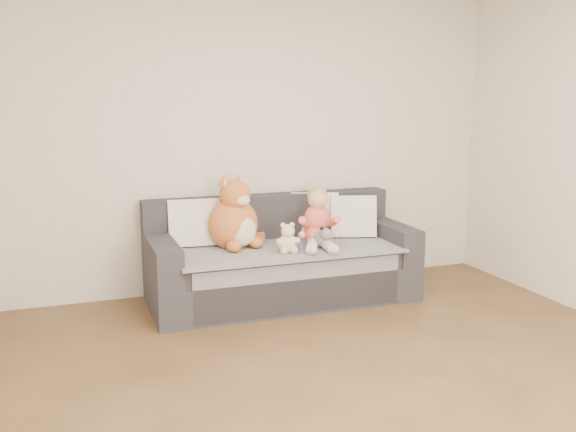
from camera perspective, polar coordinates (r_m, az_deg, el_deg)
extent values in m
plane|color=brown|center=(3.74, 8.68, -16.72)|extent=(5.00, 5.00, 0.00)
plane|color=beige|center=(5.65, -3.09, 6.57)|extent=(4.50, 0.00, 4.50)
cube|color=#28282D|center=(5.44, -0.54, -5.93)|extent=(2.20, 0.90, 0.30)
cube|color=#28282D|center=(5.35, -0.43, -3.71)|extent=(1.90, 0.80, 0.15)
cube|color=#28282D|center=(5.64, -1.71, -0.09)|extent=(2.20, 0.20, 0.40)
cube|color=#28282D|center=(5.13, -11.17, -3.71)|extent=(0.20, 0.90, 0.30)
cube|color=#28282D|center=(5.76, 8.90, -2.03)|extent=(0.20, 0.90, 0.30)
cube|color=gray|center=(5.31, -0.36, -2.86)|extent=(1.85, 0.88, 0.02)
cube|color=gray|center=(5.02, 1.12, -6.48)|extent=(1.70, 0.02, 0.41)
cube|color=silver|center=(5.37, -8.35, -0.58)|extent=(0.44, 0.23, 0.40)
cube|color=silver|center=(5.72, 2.38, 0.20)|extent=(0.46, 0.33, 0.40)
cube|color=silver|center=(5.68, 5.79, -0.02)|extent=(0.44, 0.29, 0.38)
ellipsoid|color=#E75551|center=(5.36, 2.62, -1.65)|extent=(0.23, 0.19, 0.19)
ellipsoid|color=#E75551|center=(5.34, 2.62, -0.22)|extent=(0.22, 0.19, 0.25)
ellipsoid|color=#DBAA8C|center=(5.29, 2.65, 1.52)|extent=(0.17, 0.17, 0.17)
ellipsoid|color=tan|center=(5.31, 2.63, 1.86)|extent=(0.17, 0.17, 0.14)
cylinder|color=#E75551|center=(5.25, 1.51, -0.64)|extent=(0.18, 0.23, 0.15)
cylinder|color=#E75551|center=(5.28, 3.92, -0.60)|extent=(0.07, 0.23, 0.15)
ellipsoid|color=#DBAA8C|center=(5.18, 1.23, -1.69)|extent=(0.06, 0.06, 0.06)
ellipsoid|color=#DBAA8C|center=(5.22, 4.41, -1.63)|extent=(0.06, 0.06, 0.06)
cylinder|color=#E5B2C6|center=(5.16, 2.14, -2.69)|extent=(0.20, 0.30, 0.10)
cylinder|color=#E5B2C6|center=(5.18, 3.61, -2.66)|extent=(0.13, 0.30, 0.10)
ellipsoid|color=#DBAA8C|center=(5.02, 2.14, -3.14)|extent=(0.06, 0.09, 0.05)
ellipsoid|color=#DBAA8C|center=(5.05, 4.03, -3.10)|extent=(0.06, 0.09, 0.05)
ellipsoid|color=#CA5D2D|center=(5.30, -4.90, -0.75)|extent=(0.41, 0.35, 0.44)
ellipsoid|color=beige|center=(5.19, -4.00, -1.35)|extent=(0.22, 0.10, 0.24)
ellipsoid|color=#CA5D2D|center=(5.23, -4.74, 1.89)|extent=(0.25, 0.25, 0.25)
ellipsoid|color=beige|center=(5.14, -4.04, 1.39)|extent=(0.12, 0.08, 0.09)
cone|color=#CA5D2D|center=(5.20, -5.73, 3.17)|extent=(0.13, 0.13, 0.09)
cone|color=pink|center=(5.19, -5.62, 3.09)|extent=(0.08, 0.08, 0.05)
cone|color=#CA5D2D|center=(5.29, -4.35, 3.32)|extent=(0.13, 0.13, 0.09)
cone|color=pink|center=(5.28, -4.24, 3.24)|extent=(0.08, 0.08, 0.05)
ellipsoid|color=#CA5D2D|center=(5.14, -4.84, -2.68)|extent=(0.12, 0.14, 0.10)
ellipsoid|color=#CA5D2D|center=(5.26, -2.88, -2.33)|extent=(0.12, 0.14, 0.10)
cylinder|color=#CA5D2D|center=(5.48, -3.51, -1.85)|extent=(0.26, 0.24, 0.10)
ellipsoid|color=beige|center=(5.11, -0.05, -2.47)|extent=(0.16, 0.13, 0.16)
ellipsoid|color=beige|center=(5.08, -0.02, -1.35)|extent=(0.11, 0.11, 0.11)
ellipsoid|color=beige|center=(5.07, -0.46, -0.83)|extent=(0.04, 0.04, 0.04)
ellipsoid|color=beige|center=(5.09, 0.36, -0.78)|extent=(0.04, 0.04, 0.04)
ellipsoid|color=beige|center=(5.04, 0.12, -1.58)|extent=(0.04, 0.04, 0.04)
ellipsoid|color=beige|center=(5.07, -0.76, -2.31)|extent=(0.06, 0.06, 0.06)
ellipsoid|color=beige|center=(5.10, 0.78, -2.21)|extent=(0.06, 0.06, 0.06)
ellipsoid|color=beige|center=(5.06, -0.36, -3.14)|extent=(0.06, 0.06, 0.06)
ellipsoid|color=beige|center=(5.09, 0.56, -3.07)|extent=(0.06, 0.06, 0.06)
ellipsoid|color=white|center=(5.29, 3.08, -2.06)|extent=(0.16, 0.20, 0.14)
ellipsoid|color=white|center=(5.18, 3.42, -1.62)|extent=(0.09, 0.09, 0.09)
ellipsoid|color=black|center=(5.18, 3.04, -1.11)|extent=(0.03, 0.03, 0.03)
ellipsoid|color=black|center=(5.20, 3.70, -1.07)|extent=(0.03, 0.03, 0.03)
cylinder|color=#573EA9|center=(5.11, 0.67, -2.75)|extent=(0.07, 0.07, 0.09)
cone|color=#3FA469|center=(5.10, 0.67, -2.14)|extent=(0.06, 0.06, 0.04)
cylinder|color=#3FA469|center=(5.09, 0.21, -2.74)|extent=(0.02, 0.02, 0.06)
cylinder|color=#3FA469|center=(5.13, 1.13, -2.64)|extent=(0.02, 0.02, 0.06)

